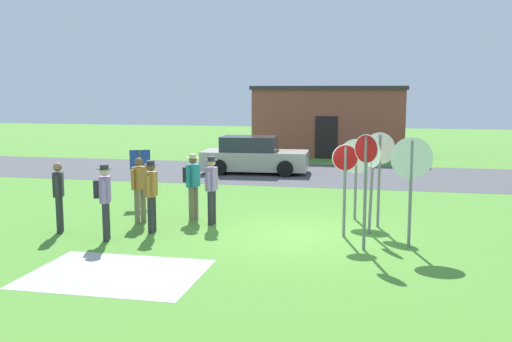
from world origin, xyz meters
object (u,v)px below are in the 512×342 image
at_px(stop_sign_rear_right, 411,171).
at_px(person_on_left, 212,186).
at_px(stop_sign_far_back, 345,176).
at_px(stop_sign_center_cluster, 380,162).
at_px(person_holding_notes, 192,182).
at_px(stop_sign_leaning_right, 356,164).
at_px(person_in_blue, 140,186).
at_px(stop_sign_tallest, 372,171).
at_px(person_with_sunhat, 151,192).
at_px(stop_sign_low_front, 366,174).
at_px(parked_car_on_street, 254,156).
at_px(person_near_signs, 59,193).
at_px(person_in_teal, 104,197).
at_px(info_panel_leftmost, 140,167).

height_order(stop_sign_rear_right, person_on_left, stop_sign_rear_right).
bearing_deg(stop_sign_far_back, person_on_left, 170.21).
height_order(stop_sign_center_cluster, person_holding_notes, stop_sign_center_cluster).
xyz_separation_m(stop_sign_leaning_right, person_in_blue, (-5.39, -1.57, -0.51)).
bearing_deg(stop_sign_tallest, stop_sign_center_cluster, 76.16).
xyz_separation_m(person_with_sunhat, person_on_left, (1.18, 1.09, 0.00)).
distance_m(stop_sign_rear_right, person_with_sunhat, 6.01).
distance_m(stop_sign_low_front, stop_sign_leaning_right, 2.98).
distance_m(parked_car_on_street, person_near_signs, 11.04).
height_order(stop_sign_rear_right, person_in_teal, stop_sign_rear_right).
bearing_deg(stop_sign_center_cluster, parked_car_on_street, 120.16).
height_order(person_with_sunhat, info_panel_leftmost, person_with_sunhat).
xyz_separation_m(person_near_signs, info_panel_leftmost, (0.54, 3.60, 0.18)).
relative_size(person_in_teal, person_near_signs, 1.03).
xyz_separation_m(stop_sign_tallest, person_in_blue, (-5.81, -0.10, -0.54)).
height_order(person_in_teal, person_on_left, same).
xyz_separation_m(parked_car_on_street, stop_sign_low_front, (4.71, -10.82, 0.95)).
bearing_deg(person_near_signs, parked_car_on_street, 77.11).
xyz_separation_m(stop_sign_low_front, person_on_left, (-3.84, 1.62, -0.66)).
xyz_separation_m(stop_sign_rear_right, person_near_signs, (-8.12, -0.39, -0.71)).
bearing_deg(stop_sign_far_back, stop_sign_low_front, -65.16).
relative_size(stop_sign_low_front, person_near_signs, 1.47).
height_order(person_in_blue, info_panel_leftmost, person_in_blue).
height_order(parked_car_on_street, person_holding_notes, person_holding_notes).
bearing_deg(stop_sign_tallest, info_panel_leftmost, 162.24).
xyz_separation_m(stop_sign_center_cluster, person_in_teal, (-6.07, -2.60, -0.61)).
bearing_deg(person_with_sunhat, person_near_signs, -167.53).
height_order(person_in_teal, info_panel_leftmost, person_in_teal).
bearing_deg(person_holding_notes, person_near_signs, -143.33).
xyz_separation_m(person_holding_notes, person_in_teal, (-1.28, -2.45, 0.00)).
distance_m(stop_sign_tallest, person_holding_notes, 4.67).
distance_m(person_with_sunhat, person_near_signs, 2.20).
bearing_deg(person_holding_notes, stop_sign_tallest, -6.98).
xyz_separation_m(stop_sign_tallest, person_on_left, (-3.96, 0.13, -0.51)).
distance_m(stop_sign_far_back, person_near_signs, 6.78).
height_order(stop_sign_tallest, person_in_teal, stop_sign_tallest).
bearing_deg(stop_sign_far_back, person_with_sunhat, -173.59).
distance_m(person_with_sunhat, person_on_left, 1.60).
relative_size(stop_sign_tallest, stop_sign_center_cluster, 0.94).
bearing_deg(stop_sign_leaning_right, parked_car_on_street, 119.32).
bearing_deg(stop_sign_leaning_right, person_on_left, -159.23).
relative_size(stop_sign_far_back, person_in_blue, 1.28).
bearing_deg(info_panel_leftmost, parked_car_on_street, 75.02).
xyz_separation_m(parked_car_on_street, stop_sign_tallest, (4.83, -9.33, 0.81)).
bearing_deg(stop_sign_tallest, parked_car_on_street, 117.37).
distance_m(person_with_sunhat, info_panel_leftmost, 3.51).
height_order(parked_car_on_street, person_near_signs, person_near_signs).
relative_size(person_holding_notes, person_in_teal, 1.00).
distance_m(stop_sign_center_cluster, person_on_left, 4.23).
distance_m(stop_sign_low_front, stop_sign_center_cluster, 2.22).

